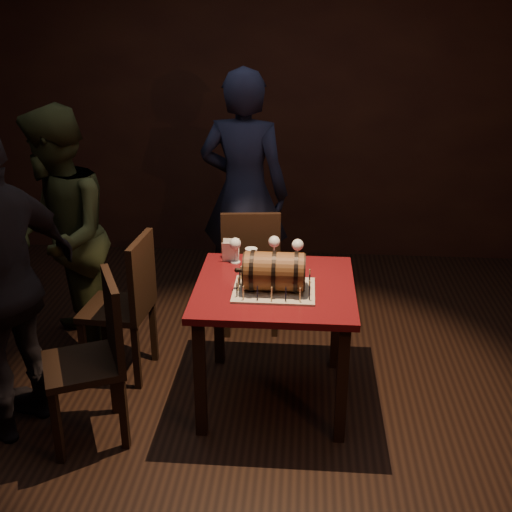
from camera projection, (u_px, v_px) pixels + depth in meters
name	position (u px, v px, depth m)	size (l,w,h in m)	color
room_shell	(239.00, 178.00, 3.29)	(5.04, 5.04, 2.80)	black
pub_table	(275.00, 302.00, 3.67)	(0.90, 0.90, 0.75)	#450B0F
cake_board	(274.00, 290.00, 3.55)	(0.45, 0.35, 0.01)	#AA9B89
barrel_cake	(274.00, 271.00, 3.51)	(0.39, 0.23, 0.23)	brown
birthday_candles	(274.00, 282.00, 3.53)	(0.40, 0.30, 0.09)	#F1D990
wine_glass_left	(235.00, 245.00, 3.89)	(0.07, 0.07, 0.16)	silver
wine_glass_mid	(274.00, 243.00, 3.92)	(0.07, 0.07, 0.16)	silver
wine_glass_right	(298.00, 246.00, 3.87)	(0.07, 0.07, 0.16)	silver
pint_of_ale	(251.00, 261.00, 3.77)	(0.07, 0.07, 0.15)	silver
menu_card	(231.00, 251.00, 3.93)	(0.10, 0.05, 0.13)	white
chair_back	(250.00, 264.00, 4.49)	(0.44, 0.44, 0.93)	black
chair_left_rear	(128.00, 299.00, 3.97)	(0.43, 0.43, 0.93)	black
chair_left_front	(97.00, 351.00, 3.40)	(0.53, 0.53, 0.93)	black
person_back	(244.00, 193.00, 4.74)	(0.66, 0.44, 1.82)	black
person_left_rear	(60.00, 238.00, 4.09)	(0.81, 0.63, 1.67)	#31361B
person_left_front	(1.00, 285.00, 3.35)	(1.02, 0.42, 1.74)	black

